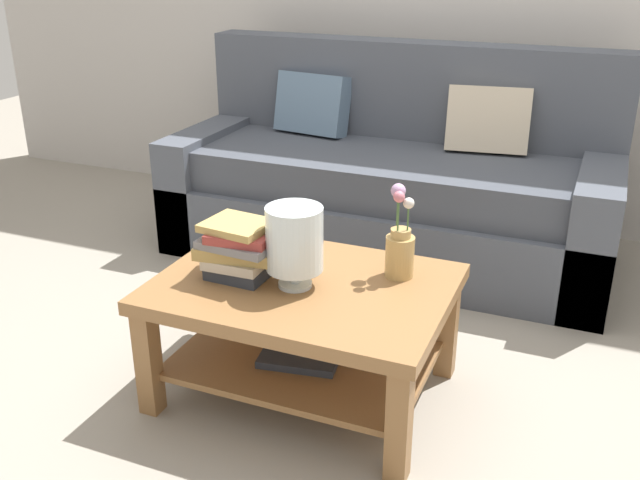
{
  "coord_description": "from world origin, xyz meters",
  "views": [
    {
      "loc": [
        0.9,
        -2.46,
        1.55
      ],
      "look_at": [
        -0.01,
        -0.27,
        0.55
      ],
      "focal_mm": 40.23,
      "sensor_mm": 36.0,
      "label": 1
    }
  ],
  "objects": [
    {
      "name": "flower_pitcher",
      "position": [
        0.28,
        -0.24,
        0.56
      ],
      "size": [
        0.1,
        0.11,
        0.33
      ],
      "color": "tan",
      "rests_on": "coffee_table"
    },
    {
      "name": "book_stack_main",
      "position": [
        -0.23,
        -0.45,
        0.55
      ],
      "size": [
        0.3,
        0.23,
        0.21
      ],
      "color": "#2D333D",
      "rests_on": "coffee_table"
    },
    {
      "name": "coffee_table",
      "position": [
        -0.01,
        -0.42,
        0.32
      ],
      "size": [
        1.01,
        0.74,
        0.45
      ],
      "color": "olive",
      "rests_on": "ground"
    },
    {
      "name": "ground_plane",
      "position": [
        0.0,
        0.0,
        0.0
      ],
      "size": [
        10.0,
        10.0,
        0.0
      ],
      "primitive_type": "plane",
      "color": "gray"
    },
    {
      "name": "couch",
      "position": [
        -0.12,
        0.95,
        0.36
      ],
      "size": [
        2.23,
        0.9,
        1.06
      ],
      "color": "#474C56",
      "rests_on": "ground"
    },
    {
      "name": "glass_hurricane_vase",
      "position": [
        -0.02,
        -0.46,
        0.62
      ],
      "size": [
        0.19,
        0.19,
        0.29
      ],
      "color": "silver",
      "rests_on": "coffee_table"
    }
  ]
}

